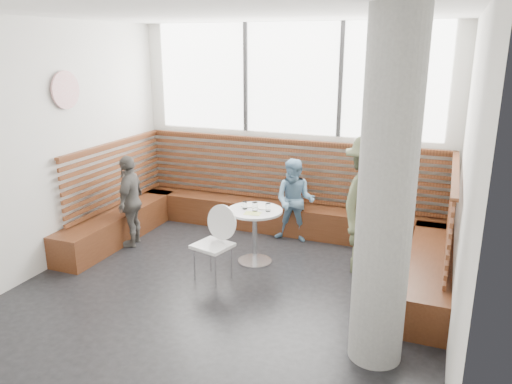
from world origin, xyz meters
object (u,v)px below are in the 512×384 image
at_px(cafe_table, 255,225).
at_px(child_left, 131,201).
at_px(cafe_chair, 215,237).
at_px(adult_man, 368,205).
at_px(concrete_column, 386,197).
at_px(child_back, 295,201).

bearing_deg(cafe_table, child_left, -178.29).
height_order(cafe_chair, adult_man, adult_man).
bearing_deg(child_left, cafe_table, 76.70).
relative_size(cafe_table, cafe_chair, 0.80).
height_order(concrete_column, child_left, concrete_column).
height_order(concrete_column, adult_man, concrete_column).
bearing_deg(concrete_column, cafe_chair, 155.90).
distance_m(concrete_column, child_back, 3.14).
height_order(cafe_chair, child_left, child_left).
bearing_deg(cafe_table, child_back, 74.46).
bearing_deg(cafe_chair, child_left, 175.95).
distance_m(cafe_table, adult_man, 1.52).
distance_m(cafe_table, cafe_chair, 0.68).
bearing_deg(concrete_column, child_left, 158.18).
relative_size(cafe_chair, adult_man, 0.51).
distance_m(concrete_column, adult_man, 2.00).
xyz_separation_m(cafe_table, child_left, (-1.94, -0.06, 0.13)).
xyz_separation_m(concrete_column, child_left, (-3.79, 1.52, -0.92)).
distance_m(adult_man, child_left, 3.41).
height_order(concrete_column, cafe_chair, concrete_column).
xyz_separation_m(cafe_table, cafe_chair, (-0.30, -0.61, 0.01)).
xyz_separation_m(cafe_chair, adult_man, (1.75, 0.87, 0.36)).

